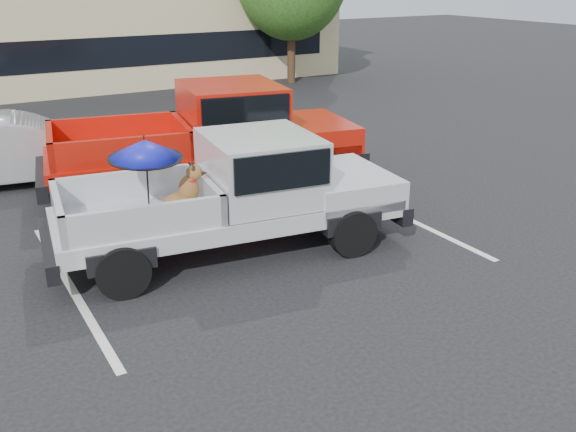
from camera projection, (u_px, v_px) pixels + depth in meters
name	position (u px, v px, depth m)	size (l,w,h in m)	color
ground	(320.00, 294.00, 9.08)	(90.00, 90.00, 0.00)	black
stripe_left	(71.00, 287.00, 9.27)	(0.12, 5.00, 0.01)	silver
stripe_right	(395.00, 213.00, 12.10)	(0.12, 5.00, 0.01)	silver
silver_pickup	(247.00, 187.00, 10.21)	(5.90, 2.68, 2.06)	black
red_pickup	(223.00, 132.00, 13.18)	(6.81, 3.38, 2.15)	black
silver_sedan	(20.00, 149.00, 13.64)	(1.54, 4.41, 1.45)	#ABAEB2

